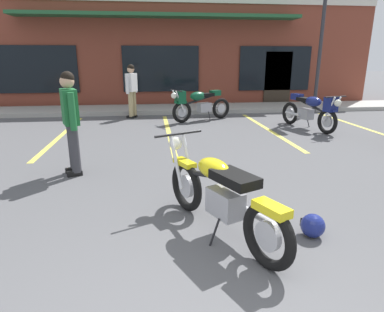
{
  "coord_description": "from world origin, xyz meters",
  "views": [
    {
      "loc": [
        -0.44,
        -1.37,
        1.88
      ],
      "look_at": [
        0.11,
        3.07,
        0.55
      ],
      "focal_mm": 31.2,
      "sensor_mm": 36.0,
      "label": 1
    }
  ],
  "objects_px": {
    "motorcycle_foreground_classic": "(220,194)",
    "person_in_black_shirt": "(132,88)",
    "motorcycle_blue_standard": "(311,110)",
    "motorcycle_black_cruiser": "(199,104)",
    "person_by_back_row": "(71,118)",
    "helmet_on_pavement": "(313,226)",
    "parking_lot_lamp_post": "(325,21)"
  },
  "relations": [
    {
      "from": "motorcycle_foreground_classic",
      "to": "person_in_black_shirt",
      "type": "bearing_deg",
      "value": 99.62
    },
    {
      "from": "motorcycle_blue_standard",
      "to": "motorcycle_foreground_classic",
      "type": "bearing_deg",
      "value": -124.51
    },
    {
      "from": "motorcycle_black_cruiser",
      "to": "person_by_back_row",
      "type": "xyz_separation_m",
      "value": [
        -2.74,
        -4.57,
        0.42
      ]
    },
    {
      "from": "motorcycle_black_cruiser",
      "to": "motorcycle_blue_standard",
      "type": "distance_m",
      "value": 3.23
    },
    {
      "from": "person_by_back_row",
      "to": "helmet_on_pavement",
      "type": "distance_m",
      "value": 3.93
    },
    {
      "from": "motorcycle_foreground_classic",
      "to": "motorcycle_black_cruiser",
      "type": "height_order",
      "value": "same"
    },
    {
      "from": "person_in_black_shirt",
      "to": "motorcycle_blue_standard",
      "type": "bearing_deg",
      "value": -26.75
    },
    {
      "from": "motorcycle_foreground_classic",
      "to": "person_by_back_row",
      "type": "bearing_deg",
      "value": 131.73
    },
    {
      "from": "motorcycle_blue_standard",
      "to": "parking_lot_lamp_post",
      "type": "distance_m",
      "value": 3.84
    },
    {
      "from": "person_by_back_row",
      "to": "motorcycle_blue_standard",
      "type": "bearing_deg",
      "value": 27.86
    },
    {
      "from": "person_in_black_shirt",
      "to": "helmet_on_pavement",
      "type": "bearing_deg",
      "value": -73.7
    },
    {
      "from": "motorcycle_blue_standard",
      "to": "person_by_back_row",
      "type": "bearing_deg",
      "value": -152.14
    },
    {
      "from": "motorcycle_black_cruiser",
      "to": "motorcycle_foreground_classic",
      "type": "bearing_deg",
      "value": -96.33
    },
    {
      "from": "motorcycle_blue_standard",
      "to": "person_by_back_row",
      "type": "xyz_separation_m",
      "value": [
        -5.52,
        -2.92,
        0.42
      ]
    },
    {
      "from": "motorcycle_foreground_classic",
      "to": "motorcycle_blue_standard",
      "type": "height_order",
      "value": "same"
    },
    {
      "from": "person_by_back_row",
      "to": "parking_lot_lamp_post",
      "type": "height_order",
      "value": "parking_lot_lamp_post"
    },
    {
      "from": "person_by_back_row",
      "to": "motorcycle_black_cruiser",
      "type": "bearing_deg",
      "value": 59.04
    },
    {
      "from": "motorcycle_foreground_classic",
      "to": "parking_lot_lamp_post",
      "type": "xyz_separation_m",
      "value": [
        4.98,
        7.69,
        2.55
      ]
    },
    {
      "from": "motorcycle_black_cruiser",
      "to": "helmet_on_pavement",
      "type": "distance_m",
      "value": 7.01
    },
    {
      "from": "motorcycle_foreground_classic",
      "to": "person_by_back_row",
      "type": "distance_m",
      "value": 3.02
    },
    {
      "from": "helmet_on_pavement",
      "to": "motorcycle_blue_standard",
      "type": "bearing_deg",
      "value": 64.55
    },
    {
      "from": "helmet_on_pavement",
      "to": "parking_lot_lamp_post",
      "type": "distance_m",
      "value": 9.3
    },
    {
      "from": "motorcycle_black_cruiser",
      "to": "motorcycle_blue_standard",
      "type": "height_order",
      "value": "same"
    },
    {
      "from": "motorcycle_blue_standard",
      "to": "person_by_back_row",
      "type": "distance_m",
      "value": 6.26
    },
    {
      "from": "motorcycle_black_cruiser",
      "to": "parking_lot_lamp_post",
      "type": "xyz_separation_m",
      "value": [
        4.23,
        0.9,
        2.48
      ]
    },
    {
      "from": "person_by_back_row",
      "to": "parking_lot_lamp_post",
      "type": "relative_size",
      "value": 0.36
    },
    {
      "from": "helmet_on_pavement",
      "to": "parking_lot_lamp_post",
      "type": "height_order",
      "value": "parking_lot_lamp_post"
    },
    {
      "from": "motorcycle_foreground_classic",
      "to": "parking_lot_lamp_post",
      "type": "relative_size",
      "value": 0.43
    },
    {
      "from": "person_in_black_shirt",
      "to": "person_by_back_row",
      "type": "xyz_separation_m",
      "value": [
        -0.7,
        -5.35,
        0.0
      ]
    },
    {
      "from": "person_in_black_shirt",
      "to": "parking_lot_lamp_post",
      "type": "distance_m",
      "value": 6.6
    },
    {
      "from": "motorcycle_foreground_classic",
      "to": "helmet_on_pavement",
      "type": "bearing_deg",
      "value": -11.78
    },
    {
      "from": "helmet_on_pavement",
      "to": "parking_lot_lamp_post",
      "type": "xyz_separation_m",
      "value": [
        3.99,
        7.89,
        2.88
      ]
    }
  ]
}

